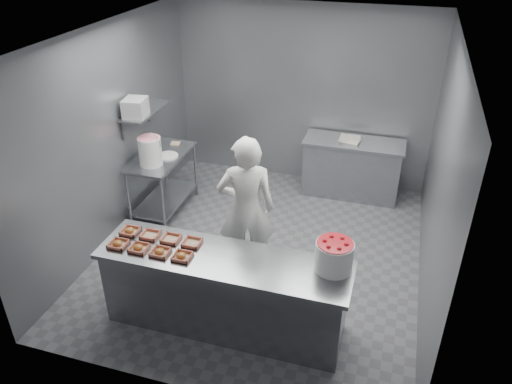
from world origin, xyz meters
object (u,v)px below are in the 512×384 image
tray_7 (192,243)px  tray_0 (118,244)px  tray_5 (150,235)px  strawberry_tub (334,255)px  prep_table (163,175)px  back_counter (352,168)px  appliance (135,107)px  tray_4 (130,231)px  glaze_bucket (150,151)px  worker (246,209)px  tray_1 (139,248)px  tray_6 (171,239)px  service_counter (225,292)px  tray_2 (160,252)px  tray_3 (182,256)px

tray_7 → tray_0: bearing=-161.1°
tray_5 → strawberry_tub: 1.95m
prep_table → back_counter: same height
tray_0 → appliance: bearing=111.1°
tray_4 → tray_5: 0.24m
tray_7 → glaze_bucket: size_ratio=0.39×
worker → tray_7: bearing=47.7°
tray_1 → tray_6: bearing=45.5°
appliance → service_counter: bearing=-52.1°
tray_1 → tray_6: (0.24, 0.25, -0.00)m
tray_5 → tray_6: size_ratio=1.00×
back_counter → tray_2: (-1.53, -3.37, 0.47)m
service_counter → prep_table: (-1.65, 1.95, 0.14)m
tray_3 → tray_7: (0.00, 0.25, -0.00)m
tray_2 → appliance: bearing=122.9°
tray_2 → appliance: 2.32m
prep_table → worker: (1.60, -1.03, 0.32)m
tray_0 → tray_5: size_ratio=1.00×
tray_0 → tray_7: size_ratio=1.00×
tray_7 → strawberry_tub: bearing=1.0°
glaze_bucket → prep_table: bearing=89.3°
tray_7 → glaze_bucket: glaze_bucket is taller
prep_table → appliance: 1.13m
back_counter → tray_4: bearing=-122.8°
tray_2 → tray_6: 0.25m
service_counter → tray_5: bearing=171.9°
tray_6 → tray_7: same height
tray_7 → tray_3: bearing=-90.7°
service_counter → tray_2: (-0.63, -0.12, 0.47)m
tray_3 → tray_4: 0.76m
prep_table → strawberry_tub: strawberry_tub is taller
service_counter → strawberry_tub: 1.25m
service_counter → tray_4: size_ratio=13.88×
tray_0 → appliance: (-0.71, 1.84, 0.76)m
tray_3 → strawberry_tub: 1.50m
service_counter → tray_1: 1.00m
glaze_bucket → tray_3: bearing=-55.0°
worker → tray_1: bearing=32.5°
tray_3 → tray_6: bearing=133.8°
prep_table → tray_0: 2.17m
tray_4 → tray_1: bearing=-45.8°
service_counter → tray_2: tray_2 is taller
tray_0 → tray_3: bearing=0.0°
tray_2 → worker: 1.19m
tray_0 → strawberry_tub: 2.21m
tray_3 → strawberry_tub: strawberry_tub is taller
tray_4 → appliance: (-0.71, 1.59, 0.76)m
tray_2 → strawberry_tub: size_ratio=0.51×
tray_4 → glaze_bucket: bearing=109.2°
tray_2 → appliance: appliance is taller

